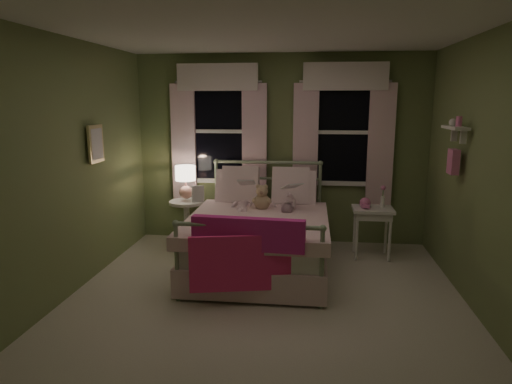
# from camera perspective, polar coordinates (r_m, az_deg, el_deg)

# --- Properties ---
(room_shell) EXTENTS (4.20, 4.20, 4.20)m
(room_shell) POSITION_cam_1_polar(r_m,az_deg,el_deg) (4.29, 1.08, 2.32)
(room_shell) COLOR beige
(room_shell) RESTS_ON ground
(bed) EXTENTS (1.58, 2.04, 1.18)m
(bed) POSITION_cam_1_polar(r_m,az_deg,el_deg) (5.43, 0.45, -5.65)
(bed) COLOR white
(bed) RESTS_ON ground
(pink_throw) EXTENTS (1.10, 0.29, 0.71)m
(pink_throw) POSITION_cam_1_polar(r_m,az_deg,el_deg) (4.39, -1.08, -6.76)
(pink_throw) COLOR #D4298C
(pink_throw) RESTS_ON bed
(child_left) EXTENTS (0.31, 0.23, 0.77)m
(child_left) POSITION_cam_1_polar(r_m,az_deg,el_deg) (5.73, -1.85, 1.14)
(child_left) COLOR #F7D1DD
(child_left) RESTS_ON bed
(child_right) EXTENTS (0.36, 0.29, 0.71)m
(child_right) POSITION_cam_1_polar(r_m,az_deg,el_deg) (5.68, 3.74, 0.74)
(child_right) COLOR #F7D1DD
(child_right) RESTS_ON bed
(book_left) EXTENTS (0.20, 0.12, 0.26)m
(book_left) POSITION_cam_1_polar(r_m,az_deg,el_deg) (5.49, -2.25, 0.76)
(book_left) COLOR beige
(book_left) RESTS_ON child_left
(book_right) EXTENTS (0.23, 0.19, 0.26)m
(book_right) POSITION_cam_1_polar(r_m,az_deg,el_deg) (5.44, 3.59, 0.19)
(book_right) COLOR beige
(book_right) RESTS_ON child_right
(teddy_bear) EXTENTS (0.24, 0.20, 0.32)m
(teddy_bear) POSITION_cam_1_polar(r_m,az_deg,el_deg) (5.58, 0.76, -0.85)
(teddy_bear) COLOR tan
(teddy_bear) RESTS_ON bed
(nightstand_left) EXTENTS (0.46, 0.46, 0.65)m
(nightstand_left) POSITION_cam_1_polar(r_m,az_deg,el_deg) (6.23, -8.65, -3.19)
(nightstand_left) COLOR white
(nightstand_left) RESTS_ON ground
(table_lamp) EXTENTS (0.27, 0.27, 0.45)m
(table_lamp) POSITION_cam_1_polar(r_m,az_deg,el_deg) (6.12, -8.80, 1.67)
(table_lamp) COLOR #E09784
(table_lamp) RESTS_ON nightstand_left
(book_nightstand) EXTENTS (0.22, 0.26, 0.02)m
(book_nightstand) POSITION_cam_1_polar(r_m,az_deg,el_deg) (6.07, -8.01, -1.23)
(book_nightstand) COLOR beige
(book_nightstand) RESTS_ON nightstand_left
(nightstand_right) EXTENTS (0.50, 0.40, 0.64)m
(nightstand_right) POSITION_cam_1_polar(r_m,az_deg,el_deg) (5.93, 14.37, -2.87)
(nightstand_right) COLOR white
(nightstand_right) RESTS_ON ground
(pink_toy) EXTENTS (0.14, 0.19, 0.14)m
(pink_toy) POSITION_cam_1_polar(r_m,az_deg,el_deg) (5.88, 13.49, -1.37)
(pink_toy) COLOR pink
(pink_toy) RESTS_ON nightstand_right
(bud_vase) EXTENTS (0.06, 0.06, 0.28)m
(bud_vase) POSITION_cam_1_polar(r_m,az_deg,el_deg) (5.94, 15.57, -0.53)
(bud_vase) COLOR white
(bud_vase) RESTS_ON nightstand_right
(window_left) EXTENTS (1.34, 0.13, 1.96)m
(window_left) POSITION_cam_1_polar(r_m,az_deg,el_deg) (6.38, -4.70, 8.20)
(window_left) COLOR black
(window_left) RESTS_ON room_shell
(window_right) EXTENTS (1.34, 0.13, 1.96)m
(window_right) POSITION_cam_1_polar(r_m,az_deg,el_deg) (6.27, 10.87, 7.98)
(window_right) COLOR black
(window_right) RESTS_ON room_shell
(wall_shelf) EXTENTS (0.15, 0.50, 0.60)m
(wall_shelf) POSITION_cam_1_polar(r_m,az_deg,el_deg) (5.15, 23.57, 5.41)
(wall_shelf) COLOR white
(wall_shelf) RESTS_ON room_shell
(framed_picture) EXTENTS (0.03, 0.32, 0.42)m
(framed_picture) POSITION_cam_1_polar(r_m,az_deg,el_deg) (5.39, -19.38, 5.69)
(framed_picture) COLOR beige
(framed_picture) RESTS_ON room_shell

